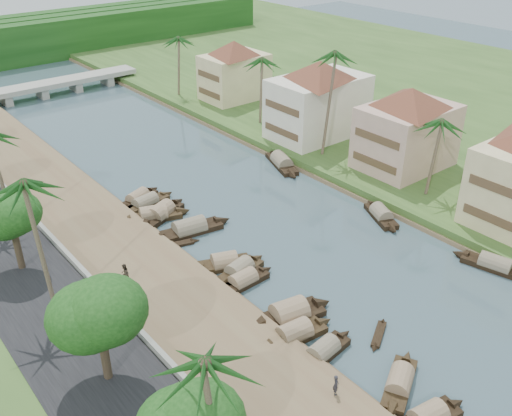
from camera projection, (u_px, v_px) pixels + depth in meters
ground at (385, 289)px, 49.91m from camera, size 220.00×220.00×0.00m
left_bank at (112, 251)px, 54.49m from camera, size 10.00×180.00×0.80m
right_bank at (360, 156)px, 73.72m from camera, size 16.00×180.00×1.20m
road at (23, 282)px, 49.66m from camera, size 8.00×180.00×1.40m
retaining_wall at (69, 258)px, 51.72m from camera, size 0.40×180.00×1.10m
far_right_fill at (511, 100)px, 94.16m from camera, size 60.00×220.00×1.15m
treeline at (2, 42)px, 116.02m from camera, size 120.00×14.00×8.00m
bridge at (58, 84)px, 98.07m from camera, size 28.00×4.00×2.40m
building_mid at (407, 127)px, 67.52m from camera, size 14.11×14.11×9.70m
building_far at (318, 98)px, 76.37m from camera, size 15.59×15.59×10.20m
building_distant at (234, 70)px, 90.77m from camera, size 12.62×12.62×9.20m
sampan_2 at (399, 383)px, 39.73m from camera, size 7.16×4.62×1.96m
sampan_3 at (323, 352)px, 42.47m from camera, size 6.94×2.23×1.89m
sampan_4 at (294, 335)px, 44.12m from camera, size 7.56×2.49×2.13m
sampan_5 at (289, 315)px, 46.20m from camera, size 8.40×3.54×2.56m
sampan_6 at (240, 271)px, 51.60m from camera, size 7.11×3.07×2.09m
sampan_7 at (243, 281)px, 50.23m from camera, size 7.02×1.78×1.90m
sampan_8 at (224, 263)px, 52.68m from camera, size 6.95×3.98×2.13m
sampan_9 at (190, 229)px, 58.00m from camera, size 9.63×3.29×2.37m
sampan_10 at (154, 216)px, 60.44m from camera, size 8.32×4.23×2.25m
sampan_11 at (161, 214)px, 60.85m from camera, size 8.20×4.76×2.32m
sampan_12 at (146, 203)px, 62.88m from camera, size 8.08×2.72×1.93m
sampan_13 at (138, 199)px, 63.80m from camera, size 7.24×4.03×2.00m
sampan_14 at (495, 265)px, 52.37m from camera, size 3.46×8.37×2.03m
sampan_15 at (381, 215)px, 60.59m from camera, size 4.45×7.30×2.00m
sampan_16 at (282, 163)px, 72.42m from camera, size 4.85×9.54×2.30m
canoe_1 at (379, 335)px, 44.57m from camera, size 4.02×2.64×0.68m
canoe_2 at (174, 246)px, 55.89m from camera, size 5.47×2.27×0.79m
palm_1 at (438, 124)px, 59.34m from camera, size 3.20×3.20×9.86m
palm_2 at (330, 57)px, 67.03m from camera, size 3.20×3.20×14.25m
palm_3 at (261, 61)px, 78.73m from camera, size 3.20×3.20×10.73m
palm_4 at (215, 360)px, 26.87m from camera, size 3.20×3.20×11.41m
palm_5 at (28, 185)px, 40.14m from camera, size 3.20×3.20×12.78m
palm_7 at (176, 40)px, 90.41m from camera, size 3.20×3.20×10.71m
tree_2 at (98, 314)px, 36.31m from camera, size 5.37×5.37×7.75m
tree_3 at (10, 216)px, 47.91m from camera, size 4.45×4.45×7.10m
tree_6 at (337, 93)px, 80.24m from camera, size 4.80×4.80×6.70m
person_near at (336, 385)px, 38.03m from camera, size 0.66×0.70×1.60m
person_far at (125, 273)px, 49.13m from camera, size 1.08×1.05×1.75m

